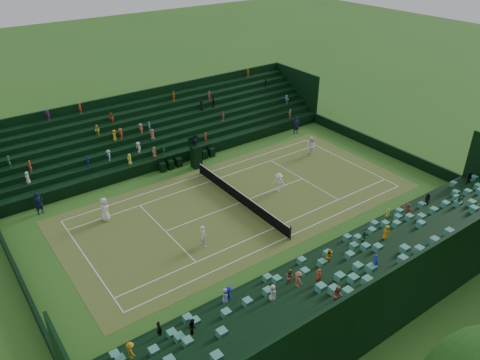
# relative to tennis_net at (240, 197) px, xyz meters

# --- Properties ---
(ground) EXTENTS (160.00, 160.00, 0.00)m
(ground) POSITION_rel_tennis_net_xyz_m (0.00, 0.00, -0.53)
(ground) COLOR #2B641F
(ground) RESTS_ON ground
(court_surface) EXTENTS (12.97, 26.77, 0.01)m
(court_surface) POSITION_rel_tennis_net_xyz_m (0.00, 0.00, -0.52)
(court_surface) COLOR #396A23
(court_surface) RESTS_ON ground
(perimeter_wall_north) EXTENTS (17.17, 0.20, 1.00)m
(perimeter_wall_north) POSITION_rel_tennis_net_xyz_m (0.00, 15.88, -0.03)
(perimeter_wall_north) COLOR black
(perimeter_wall_north) RESTS_ON ground
(perimeter_wall_south) EXTENTS (17.17, 0.20, 1.00)m
(perimeter_wall_south) POSITION_rel_tennis_net_xyz_m (0.00, -15.88, -0.03)
(perimeter_wall_south) COLOR black
(perimeter_wall_south) RESTS_ON ground
(perimeter_wall_east) EXTENTS (0.20, 31.77, 1.00)m
(perimeter_wall_east) POSITION_rel_tennis_net_xyz_m (8.48, 0.00, -0.03)
(perimeter_wall_east) COLOR black
(perimeter_wall_east) RESTS_ON ground
(perimeter_wall_west) EXTENTS (0.20, 31.77, 1.00)m
(perimeter_wall_west) POSITION_rel_tennis_net_xyz_m (-8.48, 0.00, -0.03)
(perimeter_wall_west) COLOR black
(perimeter_wall_west) RESTS_ON ground
(north_grandstand) EXTENTS (6.60, 32.00, 4.90)m
(north_grandstand) POSITION_rel_tennis_net_xyz_m (12.66, 0.00, 1.02)
(north_grandstand) COLOR black
(north_grandstand) RESTS_ON ground
(south_grandstand) EXTENTS (6.60, 32.00, 4.90)m
(south_grandstand) POSITION_rel_tennis_net_xyz_m (-12.66, 0.00, 1.02)
(south_grandstand) COLOR black
(south_grandstand) RESTS_ON ground
(tennis_net) EXTENTS (11.67, 0.10, 1.06)m
(tennis_net) POSITION_rel_tennis_net_xyz_m (0.00, 0.00, 0.00)
(tennis_net) COLOR black
(tennis_net) RESTS_ON ground
(umpire_chair) EXTENTS (0.99, 0.99, 3.10)m
(umpire_chair) POSITION_rel_tennis_net_xyz_m (-6.99, 0.37, 0.80)
(umpire_chair) COLOR black
(umpire_chair) RESTS_ON ground
(courtside_chairs) EXTENTS (0.52, 5.49, 1.14)m
(courtside_chairs) POSITION_rel_tennis_net_xyz_m (-8.02, 0.09, -0.10)
(courtside_chairs) COLOR black
(courtside_chairs) RESTS_ON ground
(player_near_west) EXTENTS (1.04, 0.86, 1.83)m
(player_near_west) POSITION_rel_tennis_net_xyz_m (-3.75, -9.16, 0.39)
(player_near_west) COLOR white
(player_near_west) RESTS_ON ground
(player_near_east) EXTENTS (0.58, 0.38, 1.58)m
(player_near_east) POSITION_rel_tennis_net_xyz_m (2.92, -5.10, 0.27)
(player_near_east) COLOR silver
(player_near_east) RESTS_ON ground
(player_far_west) EXTENTS (1.04, 0.92, 1.77)m
(player_far_west) POSITION_rel_tennis_net_xyz_m (-2.93, 10.06, 0.36)
(player_far_west) COLOR white
(player_far_west) RESTS_ON ground
(player_far_east) EXTENTS (1.18, 1.07, 1.59)m
(player_far_east) POSITION_rel_tennis_net_xyz_m (0.37, 3.50, 0.27)
(player_far_east) COLOR white
(player_far_east) RESTS_ON ground
(line_judge_north) EXTENTS (0.60, 0.75, 1.78)m
(line_judge_north) POSITION_rel_tennis_net_xyz_m (-7.39, 12.29, 0.37)
(line_judge_north) COLOR black
(line_judge_north) RESTS_ON ground
(line_judge_south) EXTENTS (0.53, 0.71, 1.78)m
(line_judge_south) POSITION_rel_tennis_net_xyz_m (-7.40, -12.74, 0.36)
(line_judge_south) COLOR black
(line_judge_south) RESTS_ON ground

